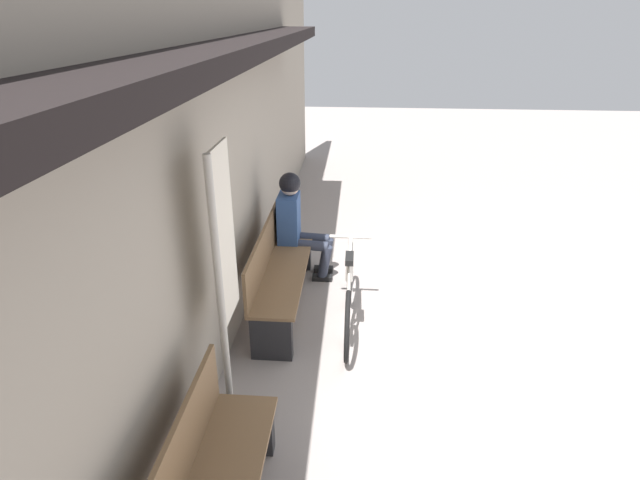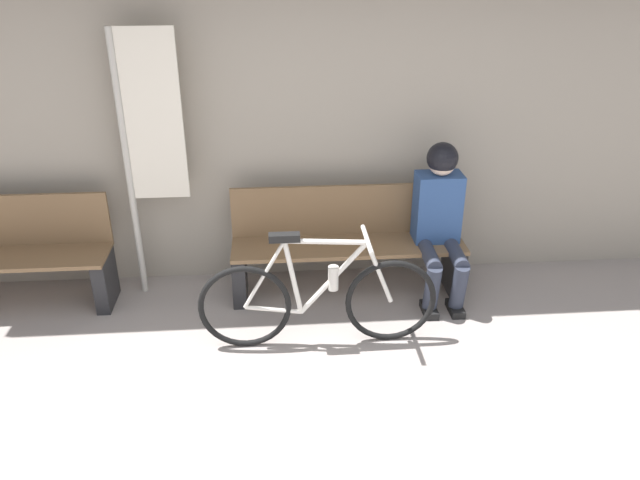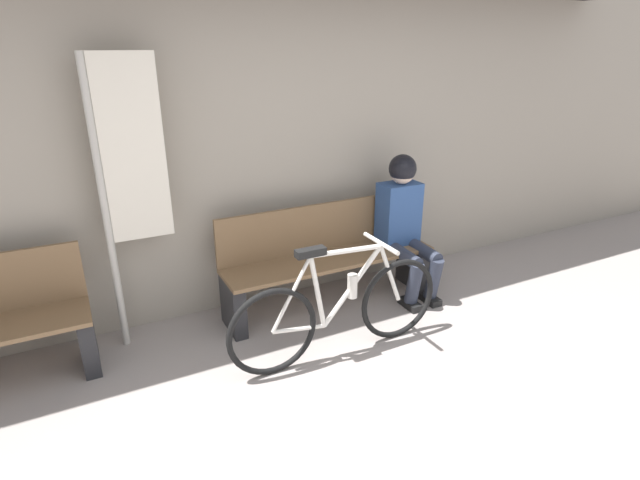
{
  "view_description": "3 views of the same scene",
  "coord_description": "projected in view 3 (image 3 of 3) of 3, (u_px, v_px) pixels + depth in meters",
  "views": [
    {
      "loc": [
        -4.02,
        1.59,
        2.74
      ],
      "look_at": [
        -0.09,
        1.89,
        0.93
      ],
      "focal_mm": 28.0,
      "sensor_mm": 36.0,
      "label": 1
    },
    {
      "loc": [
        -0.25,
        -1.93,
        2.54
      ],
      "look_at": [
        0.06,
        2.08,
        0.57
      ],
      "focal_mm": 35.0,
      "sensor_mm": 36.0,
      "label": 2
    },
    {
      "loc": [
        -1.47,
        -0.98,
        2.04
      ],
      "look_at": [
        0.08,
        2.05,
        0.7
      ],
      "focal_mm": 28.0,
      "sensor_mm": 36.0,
      "label": 3
    }
  ],
  "objects": [
    {
      "name": "person_seated",
      "position": [
        405.0,
        217.0,
        4.17
      ],
      "size": [
        0.34,
        0.6,
        1.21
      ],
      "color": "#2D3342",
      "rests_on": "ground_plane"
    },
    {
      "name": "park_bench_near",
      "position": [
        328.0,
        260.0,
        4.09
      ],
      "size": [
        1.77,
        0.42,
        0.83
      ],
      "color": "brown",
      "rests_on": "ground_plane"
    },
    {
      "name": "storefront_wall",
      "position": [
        272.0,
        97.0,
        3.81
      ],
      "size": [
        12.0,
        0.56,
        3.2
      ],
      "color": "#9E9384",
      "rests_on": "ground_plane"
    },
    {
      "name": "bicycle",
      "position": [
        339.0,
        309.0,
        3.4
      ],
      "size": [
        1.6,
        0.4,
        0.84
      ],
      "color": "black",
      "rests_on": "ground_plane"
    },
    {
      "name": "banner_pole",
      "position": [
        124.0,
        172.0,
        3.25
      ],
      "size": [
        0.45,
        0.05,
        2.0
      ],
      "color": "#B7B2A8",
      "rests_on": "ground_plane"
    }
  ]
}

